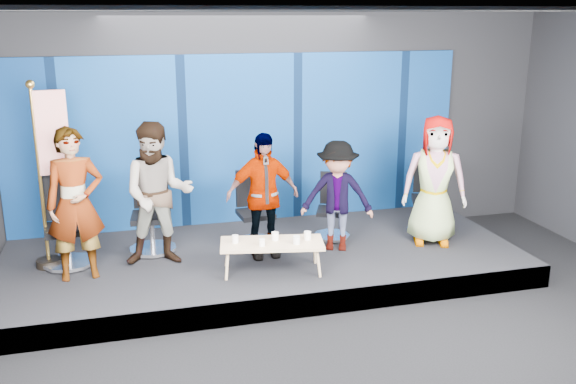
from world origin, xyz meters
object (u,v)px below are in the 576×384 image
at_px(coffee_table, 272,244).
at_px(chair_a, 67,236).
at_px(chair_c, 255,220).
at_px(mug_b, 262,242).
at_px(chair_b, 152,224).
at_px(mug_a, 235,239).
at_px(mug_d, 297,240).
at_px(panelist_a, 75,204).
at_px(panelist_c, 262,195).
at_px(chair_e, 429,207).
at_px(panelist_d, 337,196).
at_px(flag_stand, 50,171).
at_px(mug_c, 275,236).
at_px(panelist_b, 158,194).
at_px(panelist_e, 435,180).
at_px(chair_d, 332,217).
at_px(mug_e, 307,236).

bearing_deg(coffee_table, chair_a, 159.41).
height_order(chair_c, mug_b, chair_c).
bearing_deg(chair_a, chair_b, 5.58).
bearing_deg(mug_b, chair_c, 82.14).
xyz_separation_m(mug_a, mug_d, (0.73, -0.25, 0.00)).
bearing_deg(panelist_a, panelist_c, -3.49).
bearing_deg(chair_e, mug_d, -133.52).
bearing_deg(chair_c, mug_a, -118.97).
height_order(chair_a, panelist_d, panelist_d).
bearing_deg(chair_a, flag_stand, 179.81).
bearing_deg(flag_stand, mug_d, -26.53).
relative_size(chair_a, panelist_a, 0.62).
xyz_separation_m(chair_c, mug_c, (0.04, -1.03, 0.11)).
bearing_deg(panelist_b, mug_b, -27.06).
xyz_separation_m(chair_e, panelist_e, (-0.19, -0.47, 0.54)).
distance_m(panelist_e, mug_a, 2.98).
bearing_deg(chair_a, panelist_c, -14.46).
bearing_deg(chair_d, mug_c, -115.53).
height_order(panelist_a, panelist_e, panelist_a).
distance_m(chair_d, mug_d, 1.50).
bearing_deg(mug_a, coffee_table, -12.71).
relative_size(chair_a, flag_stand, 0.48).
bearing_deg(chair_a, mug_d, -27.73).
bearing_deg(coffee_table, mug_e, -2.90).
distance_m(panelist_a, panelist_d, 3.41).
relative_size(mug_a, mug_c, 0.92).
xyz_separation_m(panelist_d, mug_a, (-1.51, -0.46, -0.32)).
bearing_deg(mug_c, chair_d, 41.76).
bearing_deg(panelist_d, mug_c, -130.69).
bearing_deg(chair_d, chair_b, -160.07).
bearing_deg(mug_b, panelist_c, 76.22).
height_order(panelist_d, coffee_table, panelist_d).
relative_size(chair_d, mug_b, 10.63).
bearing_deg(chair_c, chair_b, 172.60).
distance_m(panelist_d, coffee_table, 1.27).
xyz_separation_m(chair_c, mug_a, (-0.46, -0.99, 0.10)).
distance_m(panelist_a, chair_c, 2.51).
xyz_separation_m(panelist_e, mug_a, (-2.92, -0.37, -0.47)).
xyz_separation_m(chair_d, mug_c, (-1.11, -0.99, 0.14)).
bearing_deg(chair_a, mug_c, -25.34).
height_order(chair_c, mug_a, chair_c).
height_order(panelist_c, mug_b, panelist_c).
bearing_deg(panelist_a, mug_a, -17.36).
relative_size(panelist_d, mug_a, 15.88).
xyz_separation_m(panelist_a, flag_stand, (-0.30, 0.46, 0.33)).
relative_size(coffee_table, flag_stand, 0.57).
bearing_deg(chair_e, chair_c, -161.32).
relative_size(chair_c, mug_e, 9.91).
distance_m(panelist_b, coffee_table, 1.60).
xyz_separation_m(panelist_e, flag_stand, (-5.11, 0.46, 0.36)).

